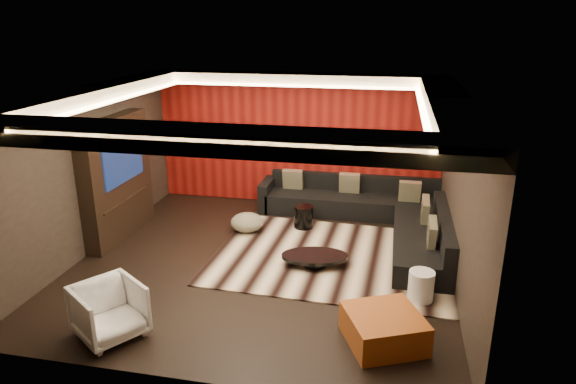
% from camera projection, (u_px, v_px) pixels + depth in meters
% --- Properties ---
extents(floor, '(6.00, 6.00, 0.02)m').
position_uv_depth(floor, '(263.00, 263.00, 8.48)').
color(floor, black).
rests_on(floor, ground).
extents(ceiling, '(6.00, 6.00, 0.02)m').
position_uv_depth(ceiling, '(260.00, 91.00, 7.58)').
color(ceiling, silver).
rests_on(ceiling, ground).
extents(wall_back, '(6.00, 0.02, 2.80)m').
position_uv_depth(wall_back, '(297.00, 140.00, 10.82)').
color(wall_back, black).
rests_on(wall_back, ground).
extents(wall_left, '(0.02, 6.00, 2.80)m').
position_uv_depth(wall_left, '(88.00, 171.00, 8.61)').
color(wall_left, black).
rests_on(wall_left, ground).
extents(wall_right, '(0.02, 6.00, 2.80)m').
position_uv_depth(wall_right, '(462.00, 194.00, 7.45)').
color(wall_right, black).
rests_on(wall_right, ground).
extents(red_feature_wall, '(5.98, 0.05, 2.78)m').
position_uv_depth(red_feature_wall, '(297.00, 140.00, 10.79)').
color(red_feature_wall, '#6B0C0A').
rests_on(red_feature_wall, ground).
extents(soffit_back, '(6.00, 0.60, 0.22)m').
position_uv_depth(soffit_back, '(295.00, 79.00, 10.12)').
color(soffit_back, silver).
rests_on(soffit_back, ground).
extents(soffit_front, '(6.00, 0.60, 0.22)m').
position_uv_depth(soffit_front, '(191.00, 139.00, 5.11)').
color(soffit_front, silver).
rests_on(soffit_front, ground).
extents(soffit_left, '(0.60, 4.80, 0.22)m').
position_uv_depth(soffit_left, '(95.00, 94.00, 8.14)').
color(soffit_left, silver).
rests_on(soffit_left, ground).
extents(soffit_right, '(0.60, 4.80, 0.22)m').
position_uv_depth(soffit_right, '(449.00, 105.00, 7.10)').
color(soffit_right, silver).
rests_on(soffit_right, ground).
extents(cove_back, '(4.80, 0.08, 0.04)m').
position_uv_depth(cove_back, '(291.00, 86.00, 9.83)').
color(cove_back, '#FFD899').
rests_on(cove_back, ground).
extents(cove_front, '(4.80, 0.08, 0.04)m').
position_uv_depth(cove_front, '(204.00, 140.00, 5.46)').
color(cove_front, '#FFD899').
rests_on(cove_front, ground).
extents(cove_left, '(0.08, 4.80, 0.04)m').
position_uv_depth(cove_left, '(116.00, 100.00, 8.10)').
color(cove_left, '#FFD899').
rests_on(cove_left, ground).
extents(cove_right, '(0.08, 4.80, 0.04)m').
position_uv_depth(cove_right, '(423.00, 111.00, 7.19)').
color(cove_right, '#FFD899').
rests_on(cove_right, ground).
extents(tv_surround, '(0.30, 2.00, 2.20)m').
position_uv_depth(tv_surround, '(117.00, 178.00, 9.23)').
color(tv_surround, black).
rests_on(tv_surround, ground).
extents(tv_screen, '(0.04, 1.30, 0.80)m').
position_uv_depth(tv_screen, '(123.00, 160.00, 9.09)').
color(tv_screen, black).
rests_on(tv_screen, ground).
extents(tv_shelf, '(0.04, 1.60, 0.04)m').
position_uv_depth(tv_shelf, '(127.00, 199.00, 9.33)').
color(tv_shelf, black).
rests_on(tv_shelf, ground).
extents(rug, '(4.12, 3.16, 0.02)m').
position_uv_depth(rug, '(335.00, 257.00, 8.64)').
color(rug, beige).
rests_on(rug, floor).
extents(coffee_table, '(1.25, 1.25, 0.18)m').
position_uv_depth(coffee_table, '(315.00, 260.00, 8.32)').
color(coffee_table, black).
rests_on(coffee_table, rug).
extents(drum_stool, '(0.47, 0.47, 0.43)m').
position_uv_depth(drum_stool, '(304.00, 217.00, 9.79)').
color(drum_stool, black).
rests_on(drum_stool, rug).
extents(striped_pouf, '(0.73, 0.73, 0.34)m').
position_uv_depth(striped_pouf, '(247.00, 222.00, 9.64)').
color(striped_pouf, beige).
rests_on(striped_pouf, rug).
extents(white_side_table, '(0.42, 0.42, 0.45)m').
position_uv_depth(white_side_table, '(421.00, 286.00, 7.27)').
color(white_side_table, white).
rests_on(white_side_table, floor).
extents(orange_ottoman, '(1.16, 1.16, 0.39)m').
position_uv_depth(orange_ottoman, '(384.00, 328.00, 6.34)').
color(orange_ottoman, '#984C13').
rests_on(orange_ottoman, floor).
extents(armchair, '(1.07, 1.07, 0.71)m').
position_uv_depth(armchair, '(109.00, 311.00, 6.41)').
color(armchair, white).
rests_on(armchair, floor).
extents(sectional_sofa, '(3.65, 3.50, 0.75)m').
position_uv_depth(sectional_sofa, '(375.00, 215.00, 9.79)').
color(sectional_sofa, black).
rests_on(sectional_sofa, floor).
extents(throw_pillows, '(2.97, 2.70, 0.50)m').
position_uv_depth(throw_pillows, '(377.00, 197.00, 9.69)').
color(throw_pillows, tan).
rests_on(throw_pillows, sectional_sofa).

